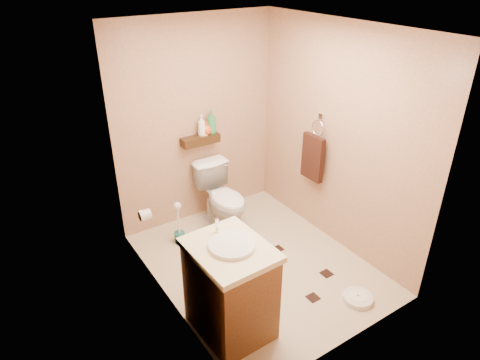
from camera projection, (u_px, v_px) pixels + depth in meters
ground at (257, 264)px, 4.55m from camera, size 2.50×2.50×0.00m
wall_back at (196, 123)px, 4.91m from camera, size 2.00×0.04×2.40m
wall_front at (361, 225)px, 3.06m from camera, size 2.00×0.04×2.40m
wall_left at (161, 191)px, 3.50m from camera, size 0.04×2.50×2.40m
wall_right at (337, 140)px, 4.47m from camera, size 0.04×2.50×2.40m
ceiling at (263, 27)px, 3.43m from camera, size 2.00×2.50×0.02m
wall_shelf at (200, 140)px, 4.94m from camera, size 0.46×0.14×0.10m
floor_accents at (263, 267)px, 4.50m from camera, size 1.17×1.33×0.01m
toilet at (223, 198)px, 5.03m from camera, size 0.43×0.75×0.76m
vanity at (230, 288)px, 3.57m from camera, size 0.61×0.73×1.01m
bathroom_scale at (358, 298)px, 4.06m from camera, size 0.31×0.31×0.06m
toilet_brush at (179, 229)px, 4.81m from camera, size 0.12×0.12×0.53m
towel_ring at (313, 155)px, 4.74m from camera, size 0.12×0.30×0.76m
toilet_paper at (145, 215)px, 4.29m from camera, size 0.12×0.11×0.12m
bottle_a at (202, 126)px, 4.87m from camera, size 0.13×0.13×0.24m
bottle_b at (204, 128)px, 4.90m from camera, size 0.09×0.09×0.16m
bottle_c at (206, 128)px, 4.92m from camera, size 0.17×0.17×0.16m
bottle_d at (211, 122)px, 4.92m from camera, size 0.14×0.14×0.28m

